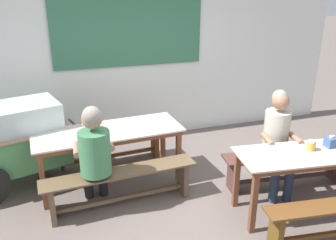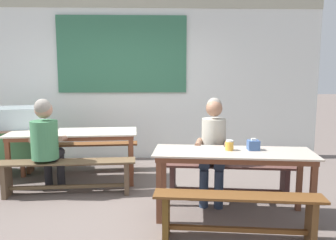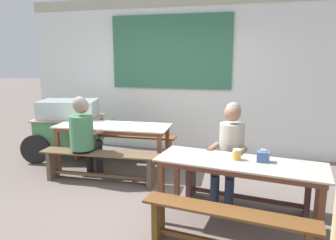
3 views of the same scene
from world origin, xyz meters
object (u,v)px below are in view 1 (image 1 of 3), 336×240
at_px(bench_far_front, 121,183).
at_px(bench_far_back, 101,144).
at_px(food_cart, 19,138).
at_px(condiment_jar, 311,145).
at_px(dining_table_far, 108,136).
at_px(dining_table_near, 315,158).
at_px(person_right_near_table, 278,136).
at_px(person_left_back_turned, 94,151).
at_px(tissue_box, 331,142).
at_px(bench_near_back, 286,164).

bearing_deg(bench_far_front, bench_far_back, 93.54).
height_order(food_cart, condiment_jar, food_cart).
relative_size(dining_table_far, condiment_jar, 16.32).
bearing_deg(food_cart, condiment_jar, -28.05).
xyz_separation_m(dining_table_far, dining_table_near, (2.09, -1.32, -0.01)).
xyz_separation_m(dining_table_near, condiment_jar, (-0.03, 0.05, 0.14)).
height_order(dining_table_far, person_right_near_table, person_right_near_table).
bearing_deg(person_left_back_turned, dining_table_near, -19.04).
height_order(bench_far_front, tissue_box, tissue_box).
bearing_deg(tissue_box, person_left_back_turned, 163.83).
distance_m(dining_table_far, food_cart, 1.17).
xyz_separation_m(bench_far_front, person_right_near_table, (1.92, -0.24, 0.44)).
bearing_deg(condiment_jar, bench_far_front, 160.78).
relative_size(dining_table_near, tissue_box, 13.62).
height_order(bench_far_front, condiment_jar, condiment_jar).
height_order(person_right_near_table, condiment_jar, person_right_near_table).
distance_m(bench_near_back, person_left_back_turned, 2.45).
bearing_deg(person_right_near_table, bench_far_back, 145.51).
height_order(person_right_near_table, person_left_back_turned, person_right_near_table).
height_order(bench_far_front, bench_near_back, same).
relative_size(dining_table_near, bench_near_back, 1.07).
height_order(person_left_back_turned, tissue_box, person_left_back_turned).
bearing_deg(dining_table_near, person_right_near_table, 105.11).
distance_m(bench_far_front, person_right_near_table, 1.98).
distance_m(dining_table_near, bench_near_back, 0.67).
distance_m(person_right_near_table, tissue_box, 0.60).
xyz_separation_m(dining_table_near, bench_near_back, (0.07, 0.56, -0.36)).
relative_size(bench_far_front, person_left_back_turned, 1.41).
distance_m(food_cart, person_left_back_turned, 1.28).
distance_m(bench_far_front, tissue_box, 2.46).
bearing_deg(dining_table_near, tissue_box, 13.63).
relative_size(person_right_near_table, tissue_box, 9.79).
bearing_deg(condiment_jar, person_left_back_turned, 161.95).
bearing_deg(person_left_back_turned, tissue_box, -16.17).
distance_m(dining_table_far, condiment_jar, 2.42).
bearing_deg(dining_table_near, bench_far_front, 159.70).
bearing_deg(dining_table_near, food_cart, 151.42).
bearing_deg(bench_far_front, bench_near_back, -5.47).
height_order(dining_table_far, person_left_back_turned, person_left_back_turned).
bearing_deg(bench_near_back, food_cart, 160.10).
distance_m(dining_table_near, person_left_back_turned, 2.46).
bearing_deg(bench_far_back, dining_table_near, -41.50).
bearing_deg(dining_table_near, person_left_back_turned, 160.96).
bearing_deg(person_right_near_table, food_cart, 158.19).
bearing_deg(person_right_near_table, bench_near_back, 11.16).
bearing_deg(food_cart, bench_far_front, -40.80).
relative_size(bench_near_back, tissue_box, 12.68).
relative_size(dining_table_far, person_right_near_table, 1.44).
bearing_deg(bench_near_back, bench_far_back, 148.90).
relative_size(bench_far_back, bench_far_front, 1.03).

